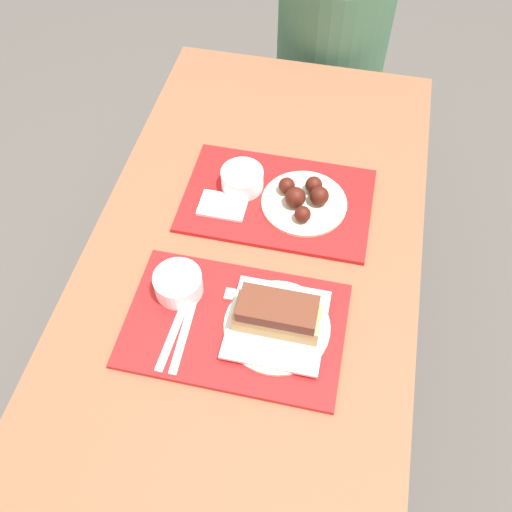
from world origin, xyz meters
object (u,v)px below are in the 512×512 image
Objects in this scene: tray_far at (277,200)px; wings_plate_far at (304,199)px; tray_near at (235,325)px; bowl_coleslaw_far at (242,178)px; bowl_coleslaw_near at (178,283)px; brisket_sandwich_plate at (277,319)px; person_seated_across at (333,32)px.

wings_plate_far is at bearing -2.45° from tray_far.
bowl_coleslaw_far is (-0.07, 0.38, 0.03)m from tray_near.
brisket_sandwich_plate reaches higher than bowl_coleslaw_near.
brisket_sandwich_plate is 0.33× the size of person_seated_across.
tray_far is 0.67× the size of person_seated_across.
bowl_coleslaw_near is 1.11m from person_seated_across.
tray_far is 0.79m from person_seated_across.
tray_far is at bearing 86.71° from tray_near.
bowl_coleslaw_far is at bearing 166.88° from tray_far.
tray_far is 2.20× the size of wings_plate_far.
person_seated_across reaches higher than bowl_coleslaw_near.
tray_near is 2.20× the size of wings_plate_far.
person_seated_across is at bearing 87.44° from tray_far.
brisket_sandwich_plate is 1.14m from person_seated_across.
wings_plate_far is (0.16, -0.02, -0.01)m from bowl_coleslaw_far.
bowl_coleslaw_far is (0.06, 0.33, 0.00)m from bowl_coleslaw_near.
wings_plate_far reaches higher than bowl_coleslaw_far.
bowl_coleslaw_far is at bearing 171.19° from wings_plate_far.
wings_plate_far is (-0.00, 0.35, -0.01)m from brisket_sandwich_plate.
wings_plate_far is (0.06, -0.00, 0.02)m from tray_far.
bowl_coleslaw_near is 0.15× the size of person_seated_across.
tray_near is 0.37m from wings_plate_far.
bowl_coleslaw_near and bowl_coleslaw_far have the same top height.
tray_near is 1.15m from person_seated_across.
brisket_sandwich_plate is at bearing -88.45° from person_seated_across.
bowl_coleslaw_far reaches higher than tray_far.
tray_near is at bearing -93.29° from tray_far.
person_seated_across is (0.04, 0.79, -0.03)m from tray_far.
brisket_sandwich_plate is at bearing 7.04° from tray_near.
bowl_coleslaw_far is at bearing -99.47° from person_seated_across.
person_seated_across is at bearing 92.12° from wings_plate_far.
bowl_coleslaw_near is 0.23m from brisket_sandwich_plate.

